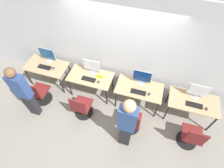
{
  "coord_description": "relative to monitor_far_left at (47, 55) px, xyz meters",
  "views": [
    {
      "loc": [
        0.76,
        -2.35,
        4.18
      ],
      "look_at": [
        0.0,
        0.13,
        0.85
      ],
      "focal_mm": 28.0,
      "sensor_mm": 36.0,
      "label": 1
    }
  ],
  "objects": [
    {
      "name": "desk_far_right",
      "position": [
        3.92,
        -0.2,
        -0.31
      ],
      "size": [
        1.16,
        0.63,
        0.7
      ],
      "color": "tan",
      "rests_on": "ground_plane"
    },
    {
      "name": "monitor_left",
      "position": [
        1.31,
        -0.05,
        0.0
      ],
      "size": [
        0.45,
        0.2,
        0.43
      ],
      "color": "#B2B2B7",
      "rests_on": "desk_left"
    },
    {
      "name": "person_right",
      "position": [
        2.57,
        -1.35,
        0.05
      ],
      "size": [
        0.36,
        0.23,
        1.77
      ],
      "color": "#232328",
      "rests_on": "ground_plane"
    },
    {
      "name": "desk_far_left",
      "position": [
        0.0,
        -0.2,
        -0.31
      ],
      "size": [
        1.16,
        0.63,
        0.7
      ],
      "color": "tan",
      "rests_on": "ground_plane"
    },
    {
      "name": "ground_plane",
      "position": [
        1.96,
        -0.52,
        -0.93
      ],
      "size": [
        20.0,
        20.0,
        0.0
      ],
      "primitive_type": "plane",
      "color": "gray"
    },
    {
      "name": "desk_right",
      "position": [
        2.62,
        -0.2,
        -0.31
      ],
      "size": [
        1.16,
        0.63,
        0.7
      ],
      "color": "tan",
      "rests_on": "ground_plane"
    },
    {
      "name": "office_chair_far_right",
      "position": [
        3.99,
        -0.95,
        -0.57
      ],
      "size": [
        0.48,
        0.48,
        0.87
      ],
      "color": "black",
      "rests_on": "ground_plane"
    },
    {
      "name": "office_chair_far_left",
      "position": [
        0.07,
        -0.9,
        -0.57
      ],
      "size": [
        0.48,
        0.48,
        0.87
      ],
      "color": "black",
      "rests_on": "ground_plane"
    },
    {
      "name": "keyboard_right",
      "position": [
        2.62,
        -0.34,
        -0.22
      ],
      "size": [
        0.37,
        0.14,
        0.02
      ],
      "color": "black",
      "rests_on": "desk_right"
    },
    {
      "name": "office_chair_left",
      "position": [
        1.34,
        -0.96,
        -0.57
      ],
      "size": [
        0.48,
        0.48,
        0.87
      ],
      "color": "black",
      "rests_on": "ground_plane"
    },
    {
      "name": "monitor_right",
      "position": [
        2.62,
        -0.04,
        0.0
      ],
      "size": [
        0.45,
        0.2,
        0.43
      ],
      "color": "#B2B2B7",
      "rests_on": "desk_right"
    },
    {
      "name": "office_chair_right",
      "position": [
        2.61,
        -0.99,
        -0.57
      ],
      "size": [
        0.48,
        0.48,
        0.87
      ],
      "color": "black",
      "rests_on": "ground_plane"
    },
    {
      "name": "keyboard_left",
      "position": [
        1.31,
        -0.32,
        -0.22
      ],
      "size": [
        0.37,
        0.14,
        0.02
      ],
      "color": "black",
      "rests_on": "desk_left"
    },
    {
      "name": "mouse_left",
      "position": [
        1.58,
        -0.33,
        -0.21
      ],
      "size": [
        0.06,
        0.09,
        0.03
      ],
      "color": "#333333",
      "rests_on": "desk_left"
    },
    {
      "name": "desk_left",
      "position": [
        1.31,
        -0.2,
        -0.31
      ],
      "size": [
        1.16,
        0.63,
        0.7
      ],
      "color": "tan",
      "rests_on": "ground_plane"
    },
    {
      "name": "mouse_far_left",
      "position": [
        0.25,
        -0.25,
        -0.21
      ],
      "size": [
        0.06,
        0.09,
        0.03
      ],
      "color": "#333333",
      "rests_on": "desk_far_left"
    },
    {
      "name": "monitor_far_right",
      "position": [
        3.92,
        -0.07,
        0.0
      ],
      "size": [
        0.45,
        0.2,
        0.43
      ],
      "color": "#B2B2B7",
      "rests_on": "desk_far_right"
    },
    {
      "name": "placard_left",
      "position": [
        1.56,
        -0.17,
        -0.19
      ],
      "size": [
        0.16,
        0.03,
        0.08
      ],
      "color": "yellow",
      "rests_on": "desk_left"
    },
    {
      "name": "mouse_far_right",
      "position": [
        4.19,
        -0.35,
        -0.21
      ],
      "size": [
        0.06,
        0.09,
        0.03
      ],
      "color": "#333333",
      "rests_on": "desk_far_right"
    },
    {
      "name": "keyboard_far_left",
      "position": [
        -0.0,
        -0.28,
        -0.22
      ],
      "size": [
        0.37,
        0.14,
        0.02
      ],
      "color": "black",
      "rests_on": "desk_far_left"
    },
    {
      "name": "mouse_right",
      "position": [
        2.88,
        -0.33,
        -0.21
      ],
      "size": [
        0.06,
        0.09,
        0.03
      ],
      "color": "#333333",
      "rests_on": "desk_right"
    },
    {
      "name": "keyboard_far_right",
      "position": [
        3.92,
        -0.32,
        -0.22
      ],
      "size": [
        0.37,
        0.14,
        0.02
      ],
      "color": "black",
      "rests_on": "desk_far_right"
    },
    {
      "name": "wall_back",
      "position": [
        1.96,
        0.24,
        0.47
      ],
      "size": [
        12.0,
        0.05,
        2.8
      ],
      "color": "silver",
      "rests_on": "ground_plane"
    },
    {
      "name": "monitor_far_left",
      "position": [
        0.0,
        0.0,
        0.0
      ],
      "size": [
        0.45,
        0.2,
        0.43
      ],
      "color": "#B2B2B7",
      "rests_on": "desk_far_left"
    },
    {
      "name": "person_far_left",
      "position": [
        0.11,
        -1.27,
        0.01
      ],
      "size": [
        0.36,
        0.22,
        1.7
      ],
      "color": "#232328",
      "rests_on": "ground_plane"
    }
  ]
}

